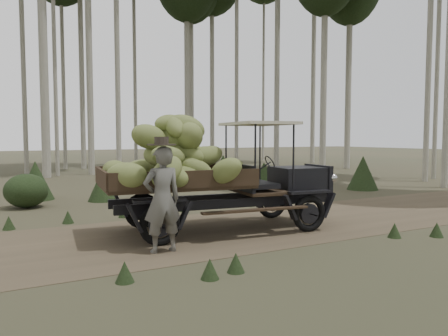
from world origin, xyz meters
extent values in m
plane|color=#473D2B|center=(0.00, 0.00, 0.00)|extent=(120.00, 120.00, 0.00)
cube|color=brown|center=(0.00, 0.00, 0.00)|extent=(70.00, 4.00, 0.01)
cube|color=black|center=(2.31, -0.25, 1.04)|extent=(1.15, 1.10, 0.57)
cube|color=black|center=(2.87, -0.31, 1.04)|extent=(0.22, 1.05, 0.64)
cube|color=black|center=(0.86, -0.08, 1.14)|extent=(0.25, 1.46, 0.57)
cube|color=#38281C|center=(-0.59, 0.09, 1.04)|extent=(3.11, 2.19, 0.08)
cube|color=#38281C|center=(-0.48, 1.02, 1.23)|extent=(2.90, 0.40, 0.33)
cube|color=#38281C|center=(-0.69, -0.84, 1.23)|extent=(2.90, 0.40, 0.33)
cube|color=#38281C|center=(-2.03, 0.25, 1.23)|extent=(0.28, 1.87, 0.33)
cube|color=beige|center=(1.30, -0.13, 2.31)|extent=(1.39, 1.89, 0.06)
cube|color=black|center=(0.54, 0.35, 0.64)|extent=(4.76, 0.65, 0.19)
cube|color=black|center=(0.45, -0.43, 0.64)|extent=(4.76, 0.65, 0.19)
torus|color=black|center=(2.19, 0.60, 0.40)|extent=(0.80, 0.23, 0.79)
torus|color=black|center=(2.00, -1.05, 0.40)|extent=(0.80, 0.23, 0.79)
torus|color=black|center=(-1.01, 0.97, 0.40)|extent=(0.80, 0.23, 0.79)
torus|color=black|center=(-1.20, -0.68, 0.40)|extent=(0.80, 0.23, 0.79)
sphere|color=beige|center=(3.01, 0.14, 1.09)|extent=(0.19, 0.19, 0.19)
sphere|color=beige|center=(2.90, -0.79, 1.09)|extent=(0.19, 0.19, 0.19)
ellipsoid|color=olive|center=(-0.30, -0.35, 1.37)|extent=(0.91, 0.48, 0.69)
ellipsoid|color=olive|center=(-1.02, -0.01, 1.64)|extent=(0.63, 0.79, 0.49)
ellipsoid|color=olive|center=(-0.62, 0.10, 1.99)|extent=(0.85, 0.88, 0.58)
ellipsoid|color=olive|center=(-0.42, 0.08, 2.18)|extent=(0.68, 0.86, 0.59)
ellipsoid|color=olive|center=(0.68, -0.11, 1.30)|extent=(0.94, 0.94, 0.61)
ellipsoid|color=olive|center=(-0.07, 0.54, 1.67)|extent=(0.85, 0.66, 0.49)
ellipsoid|color=olive|center=(-0.38, -0.21, 2.03)|extent=(0.80, 1.02, 0.76)
ellipsoid|color=olive|center=(-0.68, 0.14, 2.29)|extent=(0.83, 0.62, 0.42)
ellipsoid|color=olive|center=(-1.08, 0.89, 1.28)|extent=(0.89, 0.51, 0.65)
ellipsoid|color=olive|center=(-0.92, -0.41, 1.65)|extent=(0.90, 0.60, 0.49)
ellipsoid|color=olive|center=(-0.36, 0.17, 1.97)|extent=(0.95, 0.97, 0.73)
ellipsoid|color=olive|center=(-0.34, 0.07, 2.18)|extent=(0.80, 0.70, 0.51)
ellipsoid|color=olive|center=(-0.65, -0.42, 1.25)|extent=(0.82, 0.66, 0.43)
ellipsoid|color=olive|center=(-0.61, 0.05, 1.67)|extent=(1.02, 0.94, 0.57)
ellipsoid|color=olive|center=(-0.92, 0.49, 1.96)|extent=(0.87, 0.51, 0.60)
ellipsoid|color=olive|center=(-0.56, 0.23, 2.20)|extent=(0.86, 1.09, 0.70)
ellipsoid|color=olive|center=(-0.96, -0.67, 1.30)|extent=(0.82, 0.89, 0.59)
ellipsoid|color=olive|center=(0.37, 0.59, 1.62)|extent=(0.82, 0.68, 0.40)
ellipsoid|color=olive|center=(-1.18, -0.07, 2.02)|extent=(0.97, 0.71, 0.65)
ellipsoid|color=olive|center=(-0.38, -0.03, 2.22)|extent=(1.02, 0.80, 0.71)
ellipsoid|color=olive|center=(-1.79, 0.02, 1.35)|extent=(0.78, 0.86, 0.60)
ellipsoid|color=olive|center=(-0.40, -0.10, 1.65)|extent=(0.79, 0.95, 0.53)
ellipsoid|color=olive|center=(-0.49, 0.16, 1.93)|extent=(0.97, 0.71, 0.50)
ellipsoid|color=olive|center=(-0.55, 0.22, 2.17)|extent=(0.42, 0.79, 0.50)
ellipsoid|color=olive|center=(-1.78, -0.58, 1.32)|extent=(0.92, 0.88, 0.50)
ellipsoid|color=olive|center=(0.35, 0.46, 1.59)|extent=(0.99, 0.66, 0.60)
ellipsoid|color=olive|center=(-0.41, 0.15, 1.98)|extent=(0.85, 0.97, 0.48)
ellipsoid|color=olive|center=(-0.64, -0.06, 2.22)|extent=(0.48, 0.88, 0.63)
ellipsoid|color=olive|center=(-1.11, -0.85, 1.39)|extent=(1.01, 0.88, 0.79)
ellipsoid|color=olive|center=(0.02, -0.98, 1.37)|extent=(0.79, 0.95, 0.73)
imported|color=#5B5953|center=(-1.31, -1.12, 0.93)|extent=(0.68, 0.45, 1.86)
cylinder|color=#352D25|center=(-1.31, -1.12, 1.89)|extent=(0.50, 0.50, 0.02)
cylinder|color=#352D25|center=(-1.31, -1.12, 1.95)|extent=(0.25, 0.25, 0.15)
cylinder|color=#B2AD9E|center=(13.28, 16.10, 10.70)|extent=(0.37, 0.37, 21.39)
cylinder|color=#B2AD9E|center=(13.24, 11.41, 7.44)|extent=(0.37, 0.37, 14.87)
cylinder|color=#B2AD9E|center=(16.11, 12.38, 7.47)|extent=(0.38, 0.38, 14.94)
cylinder|color=#B2AD9E|center=(0.26, 20.29, 8.33)|extent=(0.23, 0.23, 16.66)
cylinder|color=#B2AD9E|center=(14.87, 5.33, 7.58)|extent=(0.20, 0.20, 15.15)
cylinder|color=#B2AD9E|center=(7.62, 18.18, 7.87)|extent=(0.36, 0.36, 15.74)
cylinder|color=#B2AD9E|center=(4.81, 20.41, 10.94)|extent=(0.23, 0.23, 21.88)
cylinder|color=#B2AD9E|center=(8.16, 18.77, 7.94)|extent=(0.36, 0.36, 15.88)
cylinder|color=#B2AD9E|center=(11.05, 17.67, 9.82)|extent=(0.26, 0.26, 19.64)
cylinder|color=#B2AD9E|center=(16.60, 22.77, 10.92)|extent=(0.21, 0.21, 21.84)
cylinder|color=#B2AD9E|center=(17.86, 17.87, 10.98)|extent=(0.34, 0.34, 21.96)
cylinder|color=#B2AD9E|center=(9.88, 19.05, 8.60)|extent=(0.30, 0.30, 17.20)
cone|color=#233319|center=(-2.33, 9.63, 0.20)|extent=(0.37, 0.37, 0.41)
cone|color=#233319|center=(6.03, 6.75, 0.48)|extent=(0.86, 0.86, 0.95)
ellipsoid|color=#233319|center=(3.64, 8.97, 0.36)|extent=(0.87, 0.87, 0.70)
cone|color=#233319|center=(8.59, 3.79, 0.65)|extent=(1.16, 1.16, 1.29)
cone|color=#233319|center=(7.49, 8.84, 0.40)|extent=(0.71, 0.71, 0.79)
ellipsoid|color=#233319|center=(2.30, 6.89, 0.21)|extent=(0.51, 0.51, 0.41)
cone|color=#233319|center=(8.15, 5.82, 0.42)|extent=(0.76, 0.76, 0.84)
ellipsoid|color=#233319|center=(-3.04, 5.25, 0.49)|extent=(1.20, 1.20, 0.96)
cone|color=#233319|center=(5.65, 9.57, 0.59)|extent=(1.07, 1.07, 1.19)
cone|color=#233319|center=(-2.65, 6.81, 0.62)|extent=(1.12, 1.12, 1.25)
cone|color=#233319|center=(5.27, 4.03, 0.36)|extent=(0.65, 0.65, 0.72)
cone|color=#233319|center=(5.10, 4.06, 0.40)|extent=(0.73, 0.73, 0.81)
cone|color=#233319|center=(-0.83, 5.56, 0.49)|extent=(0.89, 0.89, 0.99)
cone|color=#233319|center=(-1.23, -2.81, 0.15)|extent=(0.27, 0.27, 0.30)
cone|color=#233319|center=(-3.61, 2.24, 0.15)|extent=(0.27, 0.27, 0.30)
cone|color=#233319|center=(2.69, 2.44, 0.15)|extent=(0.27, 0.27, 0.30)
cone|color=#233319|center=(3.06, 2.68, 0.15)|extent=(0.27, 0.27, 0.30)
cone|color=#233319|center=(3.17, -2.29, 0.15)|extent=(0.27, 0.27, 0.30)
cone|color=#233319|center=(-0.30, 2.52, 0.15)|extent=(0.27, 0.27, 0.30)
cone|color=#233319|center=(5.14, 2.76, 0.15)|extent=(0.27, 0.27, 0.30)
cone|color=#233319|center=(2.90, 2.80, 0.15)|extent=(0.27, 0.27, 0.30)
cone|color=#233319|center=(-1.01, 2.47, 0.15)|extent=(0.27, 0.27, 0.30)
cone|color=#233319|center=(0.67, 2.54, 0.15)|extent=(0.27, 0.27, 0.30)
cone|color=#233319|center=(4.00, 2.40, 0.15)|extent=(0.27, 0.27, 0.30)
cone|color=#233319|center=(3.97, -2.66, 0.15)|extent=(0.27, 0.27, 0.30)
cone|color=#233319|center=(-0.75, -2.72, 0.15)|extent=(0.27, 0.27, 0.30)
cone|color=#233319|center=(5.07, 2.60, 0.15)|extent=(0.27, 0.27, 0.30)
cone|color=#233319|center=(-2.36, 2.34, 0.15)|extent=(0.27, 0.27, 0.30)
cone|color=#233319|center=(-2.34, -2.37, 0.15)|extent=(0.27, 0.27, 0.30)
camera|label=1|loc=(-3.95, -8.25, 2.03)|focal=35.00mm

